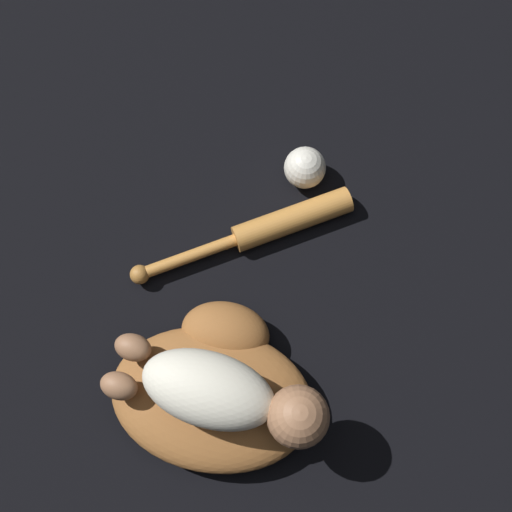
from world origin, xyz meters
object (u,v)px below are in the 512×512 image
at_px(baseball_glove, 214,387).
at_px(baseball_bat, 269,228).
at_px(baby_figure, 226,395).
at_px(baseball, 305,168).

bearing_deg(baseball_glove, baseball_bat, 88.50).
relative_size(baseball_glove, baby_figure, 0.99).
xyz_separation_m(baseball_glove, baseball, (0.04, 0.43, -0.00)).
xyz_separation_m(baseball_bat, baseball, (0.03, 0.13, 0.01)).
height_order(baseball_glove, baby_figure, baby_figure).
distance_m(baby_figure, baseball, 0.46).
bearing_deg(baby_figure, baseball_bat, 93.81).
bearing_deg(baseball, baseball_bat, -104.25).
bearing_deg(baseball_bat, baseball_glove, -91.50).
bearing_deg(baseball_glove, baseball, 84.67).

